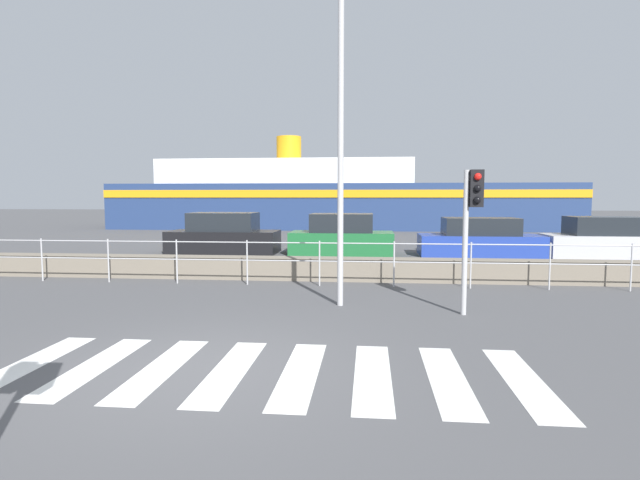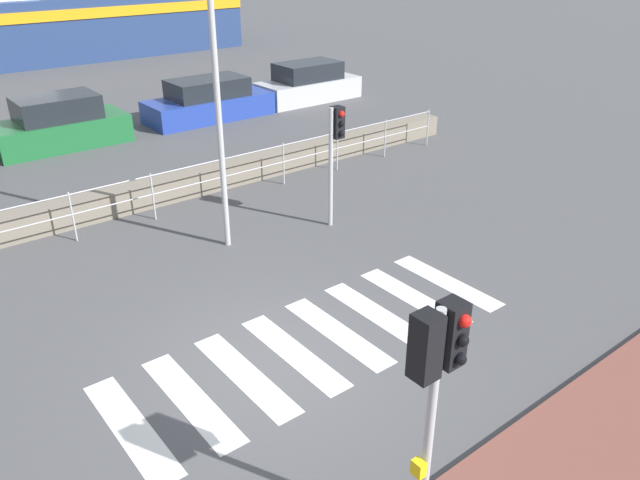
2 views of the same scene
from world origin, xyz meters
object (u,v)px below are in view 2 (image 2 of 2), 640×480
Objects in this scene: parked_car_silver at (308,84)px; parked_car_green at (60,125)px; traffic_light_far at (335,140)px; parked_car_blue at (209,102)px; streetlamp at (219,43)px; traffic_light_near at (436,366)px.

parked_car_green is at bearing -180.00° from parked_car_silver.
traffic_light_far is 0.60× the size of parked_car_blue.
parked_car_silver is (6.70, 9.76, -1.35)m from traffic_light_far.
parked_car_silver reaches higher than parked_car_blue.
traffic_light_far is 10.27m from parked_car_green.
traffic_light_far is 11.91m from parked_car_silver.
streetlamp is 13.59m from parked_car_silver.
traffic_light_far is 0.39× the size of streetlamp.
streetlamp is 10.04m from parked_car_green.
parked_car_silver is at bearing 45.74° from streetlamp.
traffic_light_near is 16.82m from parked_car_green.
traffic_light_near is at bearing -105.63° from streetlamp.
parked_car_silver is (11.19, 16.67, -1.66)m from traffic_light_near.
parked_car_blue is (6.75, 16.67, -1.68)m from traffic_light_near.
traffic_light_near reaches higher than parked_car_green.
streetlamp is (-2.45, 0.37, 2.20)m from traffic_light_far.
parked_car_green is 0.88× the size of parked_car_blue.
traffic_light_near is 7.79m from streetlamp.
traffic_light_near reaches higher than parked_car_blue.
streetlamp reaches higher than traffic_light_far.
traffic_light_near is 18.06m from parked_car_blue.
parked_car_green is at bearing 92.91° from streetlamp.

